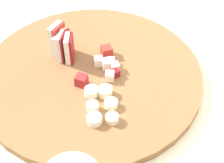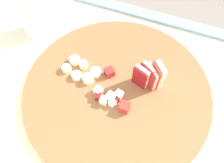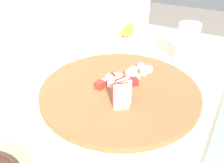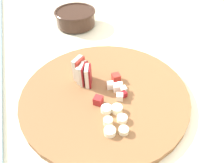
# 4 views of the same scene
# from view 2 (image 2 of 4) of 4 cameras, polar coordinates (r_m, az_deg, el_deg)

# --- Properties ---
(tiled_countertop) EXTENTS (1.53, 0.65, 0.91)m
(tiled_countertop) POSITION_cam_2_polar(r_m,az_deg,el_deg) (0.94, 9.02, -19.95)
(tiled_countertop) COLOR beige
(tiled_countertop) RESTS_ON ground
(cutting_board) EXTENTS (0.45, 0.45, 0.02)m
(cutting_board) POSITION_cam_2_polar(r_m,az_deg,el_deg) (0.52, 1.34, -2.18)
(cutting_board) COLOR brown
(cutting_board) RESTS_ON tiled_countertop
(apple_wedge_fan) EXTENTS (0.07, 0.05, 0.07)m
(apple_wedge_fan) POSITION_cam_2_polar(r_m,az_deg,el_deg) (0.50, 9.81, 1.47)
(apple_wedge_fan) COLOR #B22D23
(apple_wedge_fan) RESTS_ON cutting_board
(apple_dice_pile) EXTENTS (0.09, 0.10, 0.02)m
(apple_dice_pile) POSITION_cam_2_polar(r_m,az_deg,el_deg) (0.50, -0.08, -3.32)
(apple_dice_pile) COLOR maroon
(apple_dice_pile) RESTS_ON cutting_board
(banana_slice_rows) EXTENTS (0.10, 0.07, 0.02)m
(banana_slice_rows) POSITION_cam_2_polar(r_m,az_deg,el_deg) (0.54, -7.86, 2.92)
(banana_slice_rows) COLOR white
(banana_slice_rows) RESTS_ON cutting_board
(small_jar) EXTENTS (0.07, 0.07, 0.14)m
(small_jar) POSITION_cam_2_polar(r_m,az_deg,el_deg) (0.64, -20.54, 16.67)
(small_jar) COLOR white
(small_jar) RESTS_ON tiled_countertop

